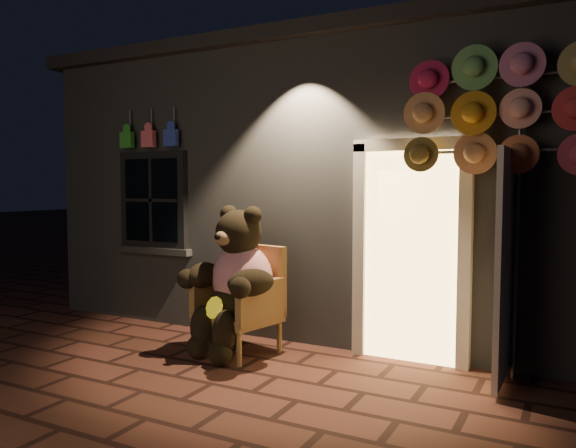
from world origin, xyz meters
The scene contains 5 objects.
ground centered at (0.00, 0.00, 0.00)m, with size 60.00×60.00×0.00m, color #542A20.
shop_building centered at (0.00, 3.99, 1.74)m, with size 7.30×5.95×3.51m.
wicker_armchair centered at (-0.26, 0.95, 0.55)m, with size 0.89×0.83×1.11m.
teddy_bear centered at (-0.28, 0.81, 0.76)m, with size 1.08×0.95×1.53m.
hat_rack centered at (2.15, 1.27, 2.34)m, with size 1.65×0.22×2.92m.
Camera 1 is at (2.83, -3.94, 1.74)m, focal length 35.00 mm.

